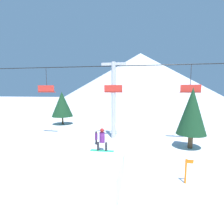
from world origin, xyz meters
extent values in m
plane|color=white|center=(0.00, 0.00, 0.00)|extent=(220.00, 220.00, 0.00)
cone|color=silver|center=(0.00, 75.69, 10.86)|extent=(76.04, 76.04, 21.73)
cube|color=white|center=(-1.14, -0.11, 0.74)|extent=(2.58, 3.65, 1.47)
cube|color=silver|center=(-1.14, 1.66, 1.44)|extent=(2.58, 0.10, 0.06)
cube|color=#1E9E6B|center=(-1.10, 1.17, 1.49)|extent=(1.34, 0.26, 0.03)
cylinder|color=black|center=(-1.34, 1.17, 1.74)|extent=(0.14, 0.14, 0.48)
cylinder|color=black|center=(-0.87, 1.17, 1.74)|extent=(0.14, 0.14, 0.48)
cylinder|color=#471956|center=(-1.10, 1.17, 2.27)|extent=(0.30, 0.30, 0.58)
sphere|color=maroon|center=(-1.10, 1.17, 2.67)|extent=(0.23, 0.23, 0.23)
cylinder|color=#B2B2B7|center=(-1.73, 9.10, 3.83)|extent=(0.44, 0.44, 7.66)
cube|color=#B2B2B7|center=(-1.73, 9.10, 7.46)|extent=(2.40, 0.24, 0.24)
cylinder|color=black|center=(-1.73, 9.10, 7.26)|extent=(25.37, 0.08, 0.08)
cylinder|color=#28282D|center=(-8.92, 9.10, 5.99)|extent=(0.06, 0.06, 2.54)
cube|color=red|center=(-8.92, 9.10, 4.72)|extent=(1.80, 0.44, 0.08)
cube|color=red|center=(-8.92, 8.92, 5.07)|extent=(1.80, 0.08, 0.70)
cylinder|color=#28282D|center=(-1.73, 9.10, 5.99)|extent=(0.06, 0.06, 2.54)
cube|color=red|center=(-1.73, 9.10, 4.72)|extent=(1.80, 0.44, 0.08)
cube|color=red|center=(-1.73, 8.92, 5.07)|extent=(1.80, 0.08, 0.70)
cylinder|color=#28282D|center=(5.45, 9.10, 5.99)|extent=(0.06, 0.06, 2.54)
cube|color=red|center=(5.45, 9.10, 4.72)|extent=(1.80, 0.44, 0.08)
cube|color=red|center=(5.45, 8.92, 5.07)|extent=(1.80, 0.08, 0.70)
cylinder|color=#4C3823|center=(5.20, 7.16, 0.61)|extent=(0.40, 0.40, 1.21)
cone|color=#14381E|center=(5.20, 7.16, 3.18)|extent=(2.43, 2.43, 3.93)
cylinder|color=#4C3823|center=(-10.17, 15.14, 0.58)|extent=(0.24, 0.24, 1.15)
cone|color=#14381E|center=(-10.17, 15.14, 2.93)|extent=(3.01, 3.01, 3.55)
cylinder|color=orange|center=(3.42, 1.08, 0.67)|extent=(0.10, 0.10, 1.34)
cube|color=orange|center=(3.60, 1.08, 1.22)|extent=(0.36, 0.02, 0.20)
cylinder|color=black|center=(-2.95, 6.79, 0.23)|extent=(0.17, 0.17, 0.45)
cylinder|color=#471956|center=(-2.95, 6.79, 0.75)|extent=(0.24, 0.24, 0.60)
sphere|color=#232328|center=(-2.95, 6.79, 1.14)|extent=(0.18, 0.18, 0.18)
camera|label=1|loc=(1.06, -8.17, 4.91)|focal=28.00mm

